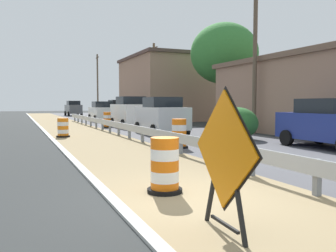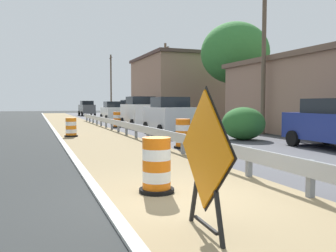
{
  "view_description": "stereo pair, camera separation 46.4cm",
  "coord_description": "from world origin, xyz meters",
  "px_view_note": "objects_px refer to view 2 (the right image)",
  "views": [
    {
      "loc": [
        -2.83,
        -5.47,
        1.74
      ],
      "look_at": [
        1.25,
        4.1,
        1.07
      ],
      "focal_mm": 37.94,
      "sensor_mm": 36.0,
      "label": 1
    },
    {
      "loc": [
        -2.4,
        -5.64,
        1.74
      ],
      "look_at": [
        1.25,
        4.1,
        1.07
      ],
      "focal_mm": 37.94,
      "sensor_mm": 36.0,
      "label": 2
    }
  ],
  "objects_px": {
    "traffic_barrel_nearest": "(157,168)",
    "utility_pole_mid": "(165,80)",
    "utility_pole_far": "(111,84)",
    "car_trailing_far_lane": "(113,111)",
    "warning_sign_diamond": "(205,155)",
    "traffic_barrel_far": "(117,120)",
    "car_mid_far_lane": "(130,109)",
    "car_distant_b": "(169,116)",
    "car_distant_a": "(159,111)",
    "traffic_barrel_close": "(183,135)",
    "car_lead_near_lane": "(140,112)",
    "utility_pole_near": "(264,52)",
    "traffic_barrel_mid": "(71,128)",
    "car_lead_far_lane": "(87,108)"
  },
  "relations": [
    {
      "from": "traffic_barrel_nearest",
      "to": "utility_pole_mid",
      "type": "height_order",
      "value": "utility_pole_mid"
    },
    {
      "from": "utility_pole_far",
      "to": "car_trailing_far_lane",
      "type": "bearing_deg",
      "value": -100.99
    },
    {
      "from": "warning_sign_diamond",
      "to": "traffic_barrel_far",
      "type": "distance_m",
      "value": 21.3
    },
    {
      "from": "utility_pole_mid",
      "to": "car_trailing_far_lane",
      "type": "bearing_deg",
      "value": -178.43
    },
    {
      "from": "warning_sign_diamond",
      "to": "car_mid_far_lane",
      "type": "xyz_separation_m",
      "value": [
        8.13,
        35.68,
        0.01
      ]
    },
    {
      "from": "warning_sign_diamond",
      "to": "traffic_barrel_nearest",
      "type": "relative_size",
      "value": 1.83
    },
    {
      "from": "traffic_barrel_nearest",
      "to": "car_distant_b",
      "type": "relative_size",
      "value": 0.25
    },
    {
      "from": "traffic_barrel_nearest",
      "to": "car_distant_b",
      "type": "xyz_separation_m",
      "value": [
        4.89,
        12.29,
        0.55
      ]
    },
    {
      "from": "car_distant_a",
      "to": "utility_pole_mid",
      "type": "relative_size",
      "value": 0.61
    },
    {
      "from": "warning_sign_diamond",
      "to": "traffic_barrel_nearest",
      "type": "xyz_separation_m",
      "value": [
        0.1,
        2.3,
        -0.57
      ]
    },
    {
      "from": "warning_sign_diamond",
      "to": "traffic_barrel_close",
      "type": "xyz_separation_m",
      "value": [
        3.27,
        8.46,
        -0.54
      ]
    },
    {
      "from": "car_lead_near_lane",
      "to": "warning_sign_diamond",
      "type": "bearing_deg",
      "value": 164.69
    },
    {
      "from": "car_trailing_far_lane",
      "to": "car_distant_b",
      "type": "distance_m",
      "value": 15.69
    },
    {
      "from": "utility_pole_mid",
      "to": "traffic_barrel_close",
      "type": "bearing_deg",
      "value": -108.44
    },
    {
      "from": "car_lead_near_lane",
      "to": "utility_pole_mid",
      "type": "bearing_deg",
      "value": -31.6
    },
    {
      "from": "car_trailing_far_lane",
      "to": "utility_pole_near",
      "type": "relative_size",
      "value": 0.51
    },
    {
      "from": "traffic_barrel_mid",
      "to": "utility_pole_far",
      "type": "height_order",
      "value": "utility_pole_far"
    },
    {
      "from": "warning_sign_diamond",
      "to": "utility_pole_far",
      "type": "bearing_deg",
      "value": -97.48
    },
    {
      "from": "car_lead_near_lane",
      "to": "utility_pole_far",
      "type": "height_order",
      "value": "utility_pole_far"
    },
    {
      "from": "utility_pole_near",
      "to": "utility_pole_mid",
      "type": "bearing_deg",
      "value": 88.05
    },
    {
      "from": "utility_pole_far",
      "to": "car_distant_b",
      "type": "bearing_deg",
      "value": -96.49
    },
    {
      "from": "traffic_barrel_far",
      "to": "traffic_barrel_close",
      "type": "bearing_deg",
      "value": -90.71
    },
    {
      "from": "warning_sign_diamond",
      "to": "traffic_barrel_close",
      "type": "height_order",
      "value": "warning_sign_diamond"
    },
    {
      "from": "warning_sign_diamond",
      "to": "car_trailing_far_lane",
      "type": "distance_m",
      "value": 30.7
    },
    {
      "from": "traffic_barrel_nearest",
      "to": "utility_pole_mid",
      "type": "xyz_separation_m",
      "value": [
        10.49,
        28.12,
        3.62
      ]
    },
    {
      "from": "utility_pole_far",
      "to": "traffic_barrel_far",
      "type": "bearing_deg",
      "value": -100.74
    },
    {
      "from": "car_lead_far_lane",
      "to": "car_mid_far_lane",
      "type": "relative_size",
      "value": 0.95
    },
    {
      "from": "traffic_barrel_nearest",
      "to": "utility_pole_near",
      "type": "relative_size",
      "value": 0.12
    },
    {
      "from": "car_lead_far_lane",
      "to": "utility_pole_near",
      "type": "height_order",
      "value": "utility_pole_near"
    },
    {
      "from": "car_lead_far_lane",
      "to": "car_trailing_far_lane",
      "type": "relative_size",
      "value": 0.9
    },
    {
      "from": "traffic_barrel_nearest",
      "to": "traffic_barrel_mid",
      "type": "bearing_deg",
      "value": 92.08
    },
    {
      "from": "traffic_barrel_far",
      "to": "car_distant_a",
      "type": "bearing_deg",
      "value": 45.95
    },
    {
      "from": "warning_sign_diamond",
      "to": "traffic_barrel_mid",
      "type": "bearing_deg",
      "value": -85.99
    },
    {
      "from": "traffic_barrel_far",
      "to": "warning_sign_diamond",
      "type": "bearing_deg",
      "value": -99.26
    },
    {
      "from": "traffic_barrel_nearest",
      "to": "car_distant_a",
      "type": "height_order",
      "value": "car_distant_a"
    },
    {
      "from": "car_distant_a",
      "to": "utility_pole_far",
      "type": "relative_size",
      "value": 0.52
    },
    {
      "from": "traffic_barrel_nearest",
      "to": "traffic_barrel_close",
      "type": "height_order",
      "value": "traffic_barrel_close"
    },
    {
      "from": "traffic_barrel_mid",
      "to": "car_trailing_far_lane",
      "type": "xyz_separation_m",
      "value": [
        5.44,
        15.45,
        0.52
      ]
    },
    {
      "from": "traffic_barrel_far",
      "to": "car_distant_b",
      "type": "bearing_deg",
      "value": -76.27
    },
    {
      "from": "traffic_barrel_close",
      "to": "car_distant_b",
      "type": "height_order",
      "value": "car_distant_b"
    },
    {
      "from": "car_lead_far_lane",
      "to": "car_distant_a",
      "type": "height_order",
      "value": "car_lead_far_lane"
    },
    {
      "from": "traffic_barrel_far",
      "to": "car_distant_a",
      "type": "distance_m",
      "value": 7.16
    },
    {
      "from": "traffic_barrel_mid",
      "to": "utility_pole_mid",
      "type": "relative_size",
      "value": 0.12
    },
    {
      "from": "car_lead_far_lane",
      "to": "car_distant_b",
      "type": "relative_size",
      "value": 0.94
    },
    {
      "from": "traffic_barrel_nearest",
      "to": "car_distant_b",
      "type": "bearing_deg",
      "value": 68.28
    },
    {
      "from": "car_distant_a",
      "to": "warning_sign_diamond",
      "type": "bearing_deg",
      "value": -15.53
    },
    {
      "from": "utility_pole_near",
      "to": "car_distant_b",
      "type": "bearing_deg",
      "value": 159.72
    },
    {
      "from": "traffic_barrel_nearest",
      "to": "utility_pole_mid",
      "type": "relative_size",
      "value": 0.14
    },
    {
      "from": "traffic_barrel_close",
      "to": "car_distant_a",
      "type": "relative_size",
      "value": 0.24
    },
    {
      "from": "traffic_barrel_far",
      "to": "car_lead_far_lane",
      "type": "distance_m",
      "value": 25.88
    }
  ]
}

